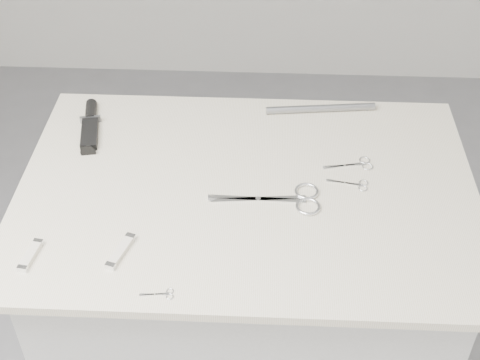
{
  "coord_description": "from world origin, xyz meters",
  "views": [
    {
      "loc": [
        0.04,
        -1.1,
        1.87
      ],
      "look_at": [
        -0.02,
        0.02,
        0.92
      ],
      "focal_mm": 50.0,
      "sensor_mm": 36.0,
      "label": 1
    }
  ],
  "objects_px": {
    "embroidery_scissors_b": "(354,184)",
    "tiny_scissors": "(162,294)",
    "pocket_knife_a": "(31,255)",
    "plinth": "(246,322)",
    "large_shears": "(290,199)",
    "metal_rail": "(321,108)",
    "sheathed_knife": "(90,124)",
    "embroidery_scissors_a": "(356,164)",
    "pocket_knife_b": "(121,251)"
  },
  "relations": [
    {
      "from": "plinth",
      "to": "metal_rail",
      "type": "bearing_deg",
      "value": 60.03
    },
    {
      "from": "large_shears",
      "to": "sheathed_knife",
      "type": "bearing_deg",
      "value": 150.87
    },
    {
      "from": "tiny_scissors",
      "to": "pocket_knife_a",
      "type": "height_order",
      "value": "pocket_knife_a"
    },
    {
      "from": "embroidery_scissors_b",
      "to": "sheathed_knife",
      "type": "xyz_separation_m",
      "value": [
        -0.62,
        0.19,
        0.01
      ]
    },
    {
      "from": "pocket_knife_b",
      "to": "large_shears",
      "type": "bearing_deg",
      "value": -45.0
    },
    {
      "from": "plinth",
      "to": "embroidery_scissors_b",
      "type": "relative_size",
      "value": 9.83
    },
    {
      "from": "sheathed_knife",
      "to": "tiny_scissors",
      "type": "bearing_deg",
      "value": -164.77
    },
    {
      "from": "plinth",
      "to": "metal_rail",
      "type": "height_order",
      "value": "metal_rail"
    },
    {
      "from": "embroidery_scissors_b",
      "to": "tiny_scissors",
      "type": "xyz_separation_m",
      "value": [
        -0.38,
        -0.33,
        -0.0
      ]
    },
    {
      "from": "tiny_scissors",
      "to": "sheathed_knife",
      "type": "bearing_deg",
      "value": 109.78
    },
    {
      "from": "embroidery_scissors_a",
      "to": "pocket_knife_a",
      "type": "relative_size",
      "value": 1.38
    },
    {
      "from": "sheathed_knife",
      "to": "embroidery_scissors_a",
      "type": "bearing_deg",
      "value": -110.95
    },
    {
      "from": "embroidery_scissors_a",
      "to": "tiny_scissors",
      "type": "distance_m",
      "value": 0.56
    },
    {
      "from": "embroidery_scissors_a",
      "to": "pocket_knife_a",
      "type": "height_order",
      "value": "pocket_knife_a"
    },
    {
      "from": "plinth",
      "to": "sheathed_knife",
      "type": "distance_m",
      "value": 0.65
    },
    {
      "from": "sheathed_knife",
      "to": "pocket_knife_a",
      "type": "bearing_deg",
      "value": 167.19
    },
    {
      "from": "pocket_knife_b",
      "to": "sheathed_knife",
      "type": "bearing_deg",
      "value": 37.65
    },
    {
      "from": "large_shears",
      "to": "embroidery_scissors_b",
      "type": "height_order",
      "value": "large_shears"
    },
    {
      "from": "large_shears",
      "to": "pocket_knife_b",
      "type": "relative_size",
      "value": 2.45
    },
    {
      "from": "sheathed_knife",
      "to": "pocket_knife_a",
      "type": "distance_m",
      "value": 0.44
    },
    {
      "from": "tiny_scissors",
      "to": "sheathed_knife",
      "type": "height_order",
      "value": "sheathed_knife"
    },
    {
      "from": "large_shears",
      "to": "metal_rail",
      "type": "bearing_deg",
      "value": 74.54
    },
    {
      "from": "plinth",
      "to": "pocket_knife_b",
      "type": "xyz_separation_m",
      "value": [
        -0.24,
        -0.21,
        0.48
      ]
    },
    {
      "from": "large_shears",
      "to": "plinth",
      "type": "bearing_deg",
      "value": 156.4
    },
    {
      "from": "embroidery_scissors_a",
      "to": "pocket_knife_a",
      "type": "distance_m",
      "value": 0.73
    },
    {
      "from": "tiny_scissors",
      "to": "metal_rail",
      "type": "distance_m",
      "value": 0.69
    },
    {
      "from": "tiny_scissors",
      "to": "embroidery_scissors_b",
      "type": "bearing_deg",
      "value": 35.35
    },
    {
      "from": "embroidery_scissors_b",
      "to": "embroidery_scissors_a",
      "type": "bearing_deg",
      "value": 91.0
    },
    {
      "from": "tiny_scissors",
      "to": "pocket_knife_b",
      "type": "height_order",
      "value": "pocket_knife_b"
    },
    {
      "from": "plinth",
      "to": "tiny_scissors",
      "type": "bearing_deg",
      "value": -115.17
    },
    {
      "from": "pocket_knife_a",
      "to": "plinth",
      "type": "bearing_deg",
      "value": -52.46
    },
    {
      "from": "embroidery_scissors_a",
      "to": "tiny_scissors",
      "type": "xyz_separation_m",
      "value": [
        -0.39,
        -0.4,
        -0.0
      ]
    },
    {
      "from": "sheathed_knife",
      "to": "pocket_knife_b",
      "type": "height_order",
      "value": "sheathed_knife"
    },
    {
      "from": "sheathed_knife",
      "to": "plinth",
      "type": "bearing_deg",
      "value": -128.5
    },
    {
      "from": "tiny_scissors",
      "to": "pocket_knife_a",
      "type": "bearing_deg",
      "value": 157.44
    },
    {
      "from": "large_shears",
      "to": "sheathed_knife",
      "type": "distance_m",
      "value": 0.54
    },
    {
      "from": "pocket_knife_a",
      "to": "sheathed_knife",
      "type": "bearing_deg",
      "value": 5.99
    },
    {
      "from": "embroidery_scissors_a",
      "to": "sheathed_knife",
      "type": "bearing_deg",
      "value": 157.49
    },
    {
      "from": "metal_rail",
      "to": "embroidery_scissors_a",
      "type": "bearing_deg",
      "value": -71.23
    },
    {
      "from": "embroidery_scissors_b",
      "to": "metal_rail",
      "type": "distance_m",
      "value": 0.29
    },
    {
      "from": "sheathed_knife",
      "to": "metal_rail",
      "type": "relative_size",
      "value": 0.7
    },
    {
      "from": "tiny_scissors",
      "to": "pocket_knife_a",
      "type": "xyz_separation_m",
      "value": [
        -0.27,
        0.08,
        0.0
      ]
    },
    {
      "from": "metal_rail",
      "to": "large_shears",
      "type": "bearing_deg",
      "value": -103.46
    },
    {
      "from": "large_shears",
      "to": "tiny_scissors",
      "type": "distance_m",
      "value": 0.36
    },
    {
      "from": "large_shears",
      "to": "sheathed_knife",
      "type": "relative_size",
      "value": 1.23
    },
    {
      "from": "plinth",
      "to": "metal_rail",
      "type": "relative_size",
      "value": 3.29
    },
    {
      "from": "plinth",
      "to": "large_shears",
      "type": "bearing_deg",
      "value": -21.6
    },
    {
      "from": "embroidery_scissors_b",
      "to": "sheathed_knife",
      "type": "distance_m",
      "value": 0.65
    },
    {
      "from": "pocket_knife_b",
      "to": "metal_rail",
      "type": "xyz_separation_m",
      "value": [
        0.41,
        0.51,
        0.0
      ]
    },
    {
      "from": "pocket_knife_b",
      "to": "pocket_knife_a",
      "type": "bearing_deg",
      "value": 113.95
    }
  ]
}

